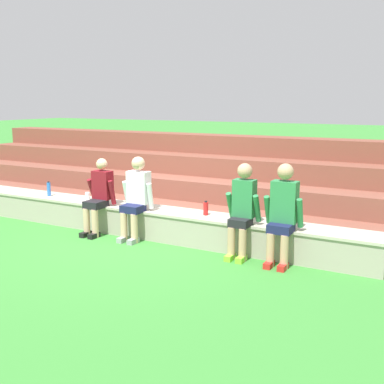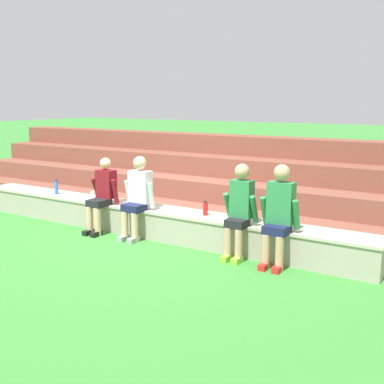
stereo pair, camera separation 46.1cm
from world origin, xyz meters
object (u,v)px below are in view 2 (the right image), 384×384
Objects in this scene: person_right_of_center at (279,213)px; water_bottle_near_left at (56,187)px; person_far_left at (102,194)px; person_center at (239,209)px; plastic_cup_left_end at (93,195)px; person_left_of_center at (137,195)px; water_bottle_center_gap at (205,209)px.

person_right_of_center is 4.60m from water_bottle_near_left.
person_center reaches higher than person_far_left.
plastic_cup_left_end is at bearing 148.30° from person_far_left.
person_far_left is at bearing -177.60° from person_left_of_center.
person_center is 4.95× the size of water_bottle_near_left.
water_bottle_center_gap is at bearing -1.22° from plastic_cup_left_end.
person_center is 0.97× the size of person_right_of_center.
person_far_left is 1.90m from water_bottle_center_gap.
plastic_cup_left_end is at bearing 6.73° from water_bottle_near_left.
water_bottle_center_gap reaches higher than plastic_cup_left_end.
person_left_of_center is 1.17m from water_bottle_center_gap.
person_center is 6.02× the size of water_bottle_center_gap.
person_left_of_center reaches higher than plastic_cup_left_end.
water_bottle_center_gap is (-0.72, 0.28, -0.14)m from person_center.
person_left_of_center is 2.14m from water_bottle_near_left.
water_bottle_near_left is 2.17× the size of plastic_cup_left_end.
person_right_of_center is 6.19× the size of water_bottle_center_gap.
person_right_of_center is 1.37m from water_bottle_center_gap.
plastic_cup_left_end is (-3.75, 0.35, -0.21)m from person_right_of_center.
person_left_of_center reaches higher than water_bottle_center_gap.
person_center is 10.72× the size of plastic_cup_left_end.
plastic_cup_left_end is (-2.42, 0.05, -0.04)m from water_bottle_center_gap.
person_right_of_center is at bearing -0.33° from person_far_left.
person_center is (2.60, 0.01, 0.06)m from person_far_left.
water_bottle_center_gap is (-1.33, 0.30, -0.16)m from person_right_of_center.
person_far_left reaches higher than water_bottle_center_gap.
water_bottle_near_left is at bearing 176.84° from person_right_of_center.
water_bottle_near_left is at bearing -173.27° from plastic_cup_left_end.
water_bottle_near_left is at bearing 174.52° from person_left_of_center.
person_far_left is 0.74m from person_left_of_center.
water_bottle_near_left is at bearing -179.16° from water_bottle_center_gap.
water_bottle_near_left reaches higher than plastic_cup_left_end.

